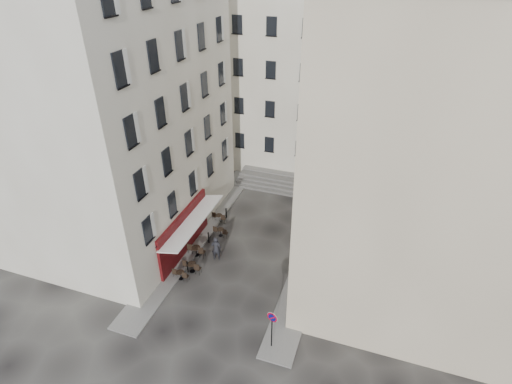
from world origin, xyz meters
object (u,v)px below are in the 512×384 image
at_px(bistro_table_a, 181,274).
at_px(pedestrian, 216,248).
at_px(no_parking_sign, 272,324).
at_px(bistro_table_b, 192,266).

xyz_separation_m(bistro_table_a, pedestrian, (1.46, 2.73, 0.55)).
distance_m(no_parking_sign, bistro_table_b, 8.32).
xyz_separation_m(no_parking_sign, bistro_table_b, (-7.04, 4.17, -1.47)).
relative_size(bistro_table_b, pedestrian, 0.69).
bearing_deg(bistro_table_b, pedestrian, 59.89).
bearing_deg(no_parking_sign, pedestrian, 149.90).
distance_m(no_parking_sign, pedestrian, 8.53).
bearing_deg(bistro_table_a, pedestrian, 61.84).
xyz_separation_m(no_parking_sign, bistro_table_a, (-7.45, 3.26, -1.53)).
bearing_deg(no_parking_sign, bistro_table_a, 171.24).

